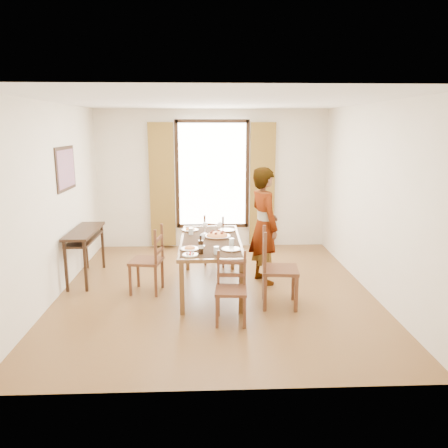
{
  "coord_description": "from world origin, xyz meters",
  "views": [
    {
      "loc": [
        -0.13,
        -6.08,
        2.36
      ],
      "look_at": [
        0.13,
        0.03,
        1.0
      ],
      "focal_mm": 35.0,
      "sensor_mm": 36.0,
      "label": 1
    }
  ],
  "objects_px": {
    "pasta_platter": "(217,234)",
    "man": "(264,226)",
    "dining_table": "(211,244)",
    "console_table": "(84,237)"
  },
  "relations": [
    {
      "from": "console_table",
      "to": "dining_table",
      "type": "height_order",
      "value": "console_table"
    },
    {
      "from": "pasta_platter",
      "to": "console_table",
      "type": "bearing_deg",
      "value": 169.65
    },
    {
      "from": "man",
      "to": "pasta_platter",
      "type": "height_order",
      "value": "man"
    },
    {
      "from": "pasta_platter",
      "to": "dining_table",
      "type": "bearing_deg",
      "value": -125.42
    },
    {
      "from": "dining_table",
      "to": "man",
      "type": "relative_size",
      "value": 1.07
    },
    {
      "from": "console_table",
      "to": "dining_table",
      "type": "xyz_separation_m",
      "value": [
        1.96,
        -0.52,
        0.01
      ]
    },
    {
      "from": "console_table",
      "to": "pasta_platter",
      "type": "height_order",
      "value": "pasta_platter"
    },
    {
      "from": "pasta_platter",
      "to": "man",
      "type": "bearing_deg",
      "value": 11.09
    },
    {
      "from": "dining_table",
      "to": "pasta_platter",
      "type": "relative_size",
      "value": 4.79
    },
    {
      "from": "man",
      "to": "pasta_platter",
      "type": "relative_size",
      "value": 4.46
    }
  ]
}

